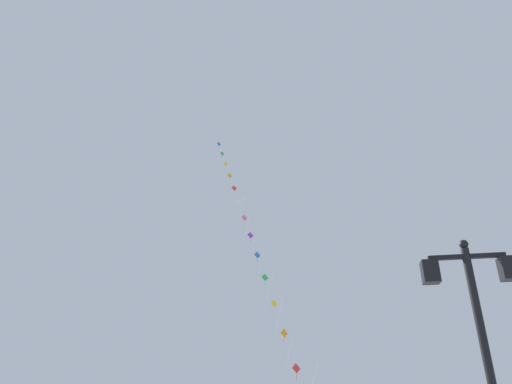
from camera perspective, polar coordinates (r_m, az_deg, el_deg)
The scene contains 2 objects.
twin_lantern_lamp_post at distance 8.67m, azimuth 26.31°, elevation -13.78°, with size 1.58×0.28×4.37m.
kite_train at distance 31.41m, azimuth -1.10°, elevation -4.41°, with size 9.27×15.44×24.37m.
Camera 1 is at (0.64, -0.48, 1.75)m, focal length 31.56 mm.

